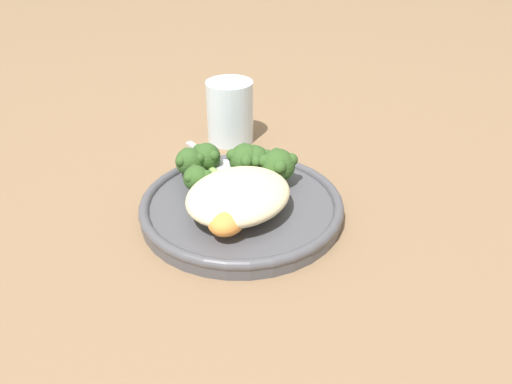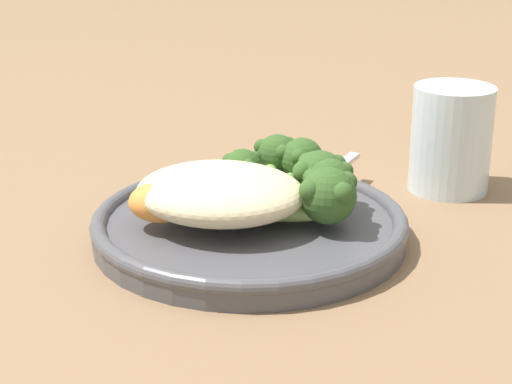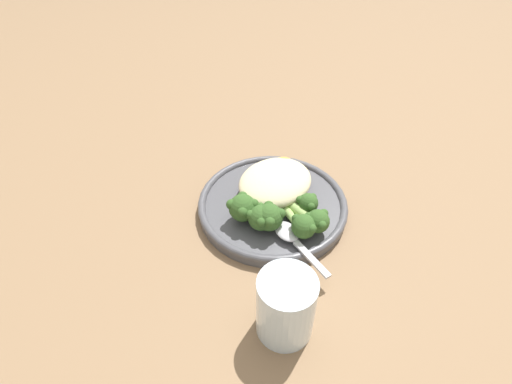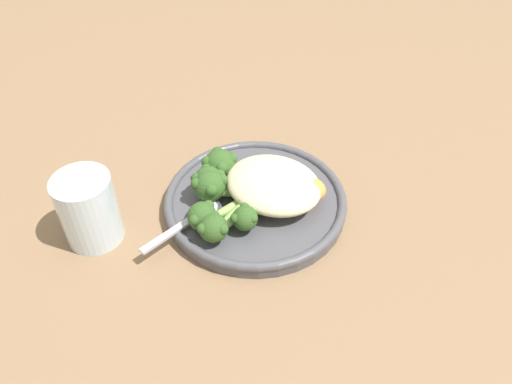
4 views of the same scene
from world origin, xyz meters
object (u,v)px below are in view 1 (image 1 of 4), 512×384
Objects in this scene: broccoli_stalk_3 at (211,163)px; water_glass at (230,112)px; plate at (242,206)px; sweet_potato_chunk_0 at (227,219)px; broccoli_stalk_5 at (210,184)px; broccoli_stalk_1 at (253,167)px; quinoa_mound at (234,195)px; spoon at (221,164)px; sweet_potato_chunk_1 at (238,200)px; broccoli_stalk_2 at (245,164)px; broccoli_stalk_0 at (276,168)px; broccoli_stalk_4 at (200,170)px.

water_glass is (0.12, 0.08, 0.01)m from broccoli_stalk_3.
sweet_potato_chunk_0 is (-0.06, -0.03, 0.03)m from plate.
sweet_potato_chunk_0 is (-0.04, -0.07, 0.00)m from broccoli_stalk_5.
quinoa_mound is at bearing 172.46° from broccoli_stalk_1.
spoon is at bearing 51.91° from quinoa_mound.
sweet_potato_chunk_1 reaches higher than plate.
broccoli_stalk_1 is 1.60× the size of sweet_potato_chunk_1.
sweet_potato_chunk_1 is at bearing 175.64° from broccoli_stalk_2.
broccoli_stalk_0 reaches higher than sweet_potato_chunk_1.
broccoli_stalk_0 is 0.08m from broccoli_stalk_5.
plate is at bearing 176.53° from broccoli_stalk_2.
plate is 0.08m from spoon.
broccoli_stalk_5 is at bearing 81.57° from sweet_potato_chunk_1.
broccoli_stalk_0 is at bearing -156.96° from spoon.
broccoli_stalk_4 is at bearing -150.80° from water_glass.
broccoli_stalk_3 is 0.02m from broccoli_stalk_4.
broccoli_stalk_1 reaches higher than sweet_potato_chunk_0.
broccoli_stalk_1 is at bearing -164.42° from spoon.
sweet_potato_chunk_0 is at bearing -151.88° from plate.
water_glass is (0.10, 0.13, 0.01)m from broccoli_stalk_1.
water_glass is (0.10, 0.07, 0.02)m from spoon.
broccoli_stalk_3 reaches higher than sweet_potato_chunk_0.
sweet_potato_chunk_0 is (-0.04, -0.02, -0.00)m from quinoa_mound.
quinoa_mound is 1.30× the size of broccoli_stalk_0.
broccoli_stalk_4 is 0.11m from sweet_potato_chunk_0.
water_glass is (0.14, 0.08, 0.01)m from broccoli_stalk_4.
sweet_potato_chunk_1 is 0.11m from spoon.
broccoli_stalk_3 is (-0.03, 0.07, -0.00)m from broccoli_stalk_0.
broccoli_stalk_0 is at bearing 11.79° from sweet_potato_chunk_0.
broccoli_stalk_2 is (-0.00, 0.01, 0.00)m from broccoli_stalk_1.
broccoli_stalk_2 is at bearing 73.38° from broccoli_stalk_1.
broccoli_stalk_4 is 0.04m from spoon.
broccoli_stalk_2 reaches higher than broccoli_stalk_1.
broccoli_stalk_5 is 1.93× the size of sweet_potato_chunk_1.
sweet_potato_chunk_1 is (-0.02, -0.01, 0.03)m from plate.
water_glass is at bearing 43.40° from quinoa_mound.
broccoli_stalk_4 is (-0.05, 0.07, -0.01)m from broccoli_stalk_0.
broccoli_stalk_0 reaches higher than sweet_potato_chunk_0.
water_glass is (0.16, 0.15, 0.01)m from quinoa_mound.
sweet_potato_chunk_1 is at bearing 176.96° from broccoli_stalk_1.
broccoli_stalk_0 reaches higher than quinoa_mound.
broccoli_stalk_0 is at bearing 0.53° from quinoa_mound.
broccoli_stalk_3 reaches higher than spoon.
broccoli_stalk_0 is 0.76× the size of broccoli_stalk_4.
water_glass is at bearing 22.19° from broccoli_stalk_1.
broccoli_stalk_0 reaches higher than spoon.
sweet_potato_chunk_1 is at bearing 171.54° from broccoli_stalk_4.
broccoli_stalk_5 is at bearing 57.82° from sweet_potato_chunk_0.
sweet_potato_chunk_1 is at bearing 173.08° from broccoli_stalk_3.
sweet_potato_chunk_1 is 0.53× the size of spoon.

